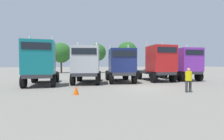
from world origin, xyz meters
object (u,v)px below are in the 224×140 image
object	(u,v)px
semi_truck_teal	(41,63)
semi_truck_red	(158,63)
traffic_cone_mid	(76,90)
semi_truck_navy	(121,65)
semi_truck_silver	(87,64)
visitor_in_hivis	(189,78)
semi_truck_purple	(184,64)

from	to	relation	value
semi_truck_teal	semi_truck_red	bearing A→B (deg)	93.40
traffic_cone_mid	semi_truck_teal	bearing A→B (deg)	118.29
traffic_cone_mid	semi_truck_red	bearing A→B (deg)	31.63
semi_truck_teal	semi_truck_navy	world-z (taller)	semi_truck_teal
semi_truck_silver	visitor_in_hivis	world-z (taller)	semi_truck_silver
semi_truck_silver	visitor_in_hivis	xyz separation A→B (m)	(5.98, -6.65, -0.92)
semi_truck_purple	visitor_in_hivis	xyz separation A→B (m)	(-5.24, -6.89, -0.98)
semi_truck_navy	traffic_cone_mid	xyz separation A→B (m)	(-4.78, -5.60, -1.50)
semi_truck_silver	visitor_in_hivis	bearing A→B (deg)	54.83
semi_truck_teal	visitor_in_hivis	bearing A→B (deg)	59.03
semi_truck_navy	semi_truck_purple	distance (m)	7.75
visitor_in_hivis	traffic_cone_mid	distance (m)	7.40
traffic_cone_mid	semi_truck_navy	bearing A→B (deg)	49.52
semi_truck_red	visitor_in_hivis	world-z (taller)	semi_truck_red
semi_truck_silver	semi_truck_teal	bearing A→B (deg)	-70.03
semi_truck_red	semi_truck_teal	bearing A→B (deg)	-83.99
semi_truck_silver	semi_truck_navy	xyz separation A→B (m)	(3.48, 0.09, -0.07)
semi_truck_teal	visitor_in_hivis	xyz separation A→B (m)	(9.98, -6.15, -1.01)
traffic_cone_mid	semi_truck_silver	bearing A→B (deg)	76.74
semi_truck_teal	semi_truck_purple	xyz separation A→B (m)	(15.23, 0.73, -0.02)
visitor_in_hivis	semi_truck_red	bearing A→B (deg)	169.60
semi_truck_teal	visitor_in_hivis	world-z (taller)	semi_truck_teal
semi_truck_teal	semi_truck_purple	distance (m)	15.24
semi_truck_purple	semi_truck_silver	bearing A→B (deg)	-83.55
semi_truck_teal	visitor_in_hivis	distance (m)	11.77
semi_truck_teal	semi_truck_purple	world-z (taller)	semi_truck_teal
semi_truck_navy	semi_truck_red	size ratio (longest dim) A/B	1.03
traffic_cone_mid	visitor_in_hivis	bearing A→B (deg)	-8.89
visitor_in_hivis	semi_truck_purple	bearing A→B (deg)	147.06
semi_truck_red	semi_truck_purple	size ratio (longest dim) A/B	1.03
semi_truck_navy	visitor_in_hivis	size ratio (longest dim) A/B	3.99
semi_truck_red	visitor_in_hivis	distance (m)	7.02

